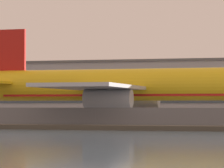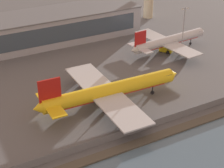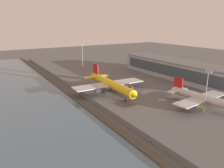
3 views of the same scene
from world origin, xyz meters
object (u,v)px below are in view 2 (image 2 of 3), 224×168
at_px(cargo_jet_yellow, 109,91).
at_px(apron_light_mast_apron_east, 183,28).
at_px(passenger_jet_silver, 169,41).
at_px(ops_van, 166,49).
at_px(baggage_tug, 86,83).

bearing_deg(cargo_jet_yellow, apron_light_mast_apron_east, 25.66).
distance_m(cargo_jet_yellow, passenger_jet_silver, 49.48).
bearing_deg(ops_van, cargo_jet_yellow, -147.83).
bearing_deg(cargo_jet_yellow, ops_van, 32.17).
distance_m(passenger_jet_silver, baggage_tug, 44.06).
distance_m(passenger_jet_silver, ops_van, 3.52).
bearing_deg(passenger_jet_silver, cargo_jet_yellow, -148.22).
xyz_separation_m(baggage_tug, ops_van, (41.29, 9.91, 0.47)).
distance_m(ops_van, apron_light_mast_apron_east, 11.41).
bearing_deg(apron_light_mast_apron_east, passenger_jet_silver, 131.49).
bearing_deg(apron_light_mast_apron_east, cargo_jet_yellow, -154.34).
relative_size(cargo_jet_yellow, baggage_tug, 13.85).
distance_m(baggage_tug, apron_light_mast_apron_east, 47.79).
relative_size(passenger_jet_silver, ops_van, 7.31).
relative_size(ops_van, apron_light_mast_apron_east, 0.28).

